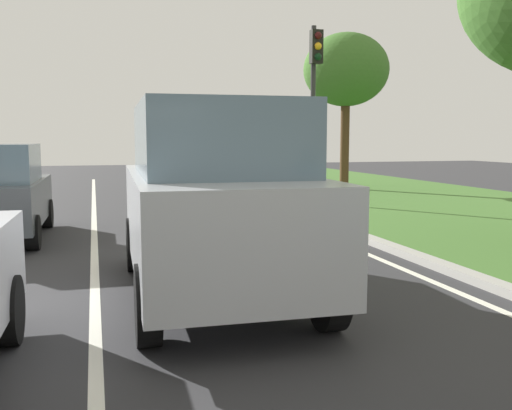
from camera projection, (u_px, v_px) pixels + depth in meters
The scene contains 8 objects.
ground_plane at pixel (132, 236), 11.04m from camera, with size 60.00×60.00×0.00m, color #2D2D30.
lane_line_center at pixel (94, 237), 10.85m from camera, with size 0.12×32.00×0.01m, color silver.
lane_line_right_edge at pixel (306, 228), 12.02m from camera, with size 0.12×32.00×0.01m, color silver.
grass_verge_right at pixel (501, 218), 13.35m from camera, with size 9.00×48.00×0.06m, color #3D6628.
curb_right at pixel (327, 224), 12.15m from camera, with size 0.24×48.00×0.12m, color #9E9B93.
car_suv_ahead at pixel (214, 199), 6.73m from camera, with size 2.08×4.56×2.28m.
traffic_light_near_right at pixel (315, 83), 15.69m from camera, with size 0.32×0.50×4.95m.
tree_roadside_far at pixel (346, 71), 20.24m from camera, with size 3.03×3.03×5.59m.
Camera 1 is at (-0.66, 2.86, 1.89)m, focal length 39.97 mm.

